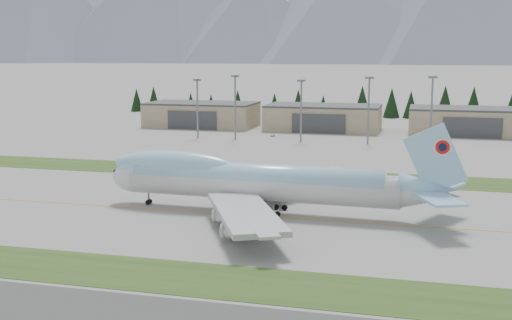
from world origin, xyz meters
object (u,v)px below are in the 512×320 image
(boeing_747_freighter, at_px, (257,181))
(service_vehicle_b, at_px, (415,143))
(hangar_left, at_px, (202,114))
(hangar_center, at_px, (323,117))
(hangar_right, at_px, (470,121))
(service_vehicle_a, at_px, (273,136))

(boeing_747_freighter, bearing_deg, service_vehicle_b, 77.20)
(boeing_747_freighter, relative_size, hangar_left, 1.56)
(hangar_center, bearing_deg, hangar_left, 180.00)
(boeing_747_freighter, xyz_separation_m, hangar_left, (-63.32, 146.96, -1.15))
(hangar_left, relative_size, hangar_right, 1.00)
(boeing_747_freighter, height_order, hangar_center, boeing_747_freighter)
(boeing_747_freighter, xyz_separation_m, hangar_right, (51.68, 146.96, -1.15))
(hangar_left, distance_m, service_vehicle_a, 47.61)
(service_vehicle_a, bearing_deg, hangar_center, 62.71)
(hangar_center, height_order, service_vehicle_a, hangar_center)
(hangar_right, distance_m, service_vehicle_b, 38.64)
(hangar_center, distance_m, hangar_right, 60.00)
(service_vehicle_a, bearing_deg, service_vehicle_b, -1.56)
(service_vehicle_a, distance_m, service_vehicle_b, 55.08)
(boeing_747_freighter, distance_m, hangar_right, 155.78)
(hangar_center, bearing_deg, service_vehicle_a, -120.88)
(service_vehicle_b, bearing_deg, hangar_center, 81.26)
(boeing_747_freighter, xyz_separation_m, service_vehicle_a, (-24.40, 120.06, -6.54))
(hangar_left, height_order, hangar_center, same)
(boeing_747_freighter, relative_size, service_vehicle_a, 22.70)
(boeing_747_freighter, height_order, service_vehicle_a, boeing_747_freighter)
(hangar_right, distance_m, service_vehicle_a, 80.87)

